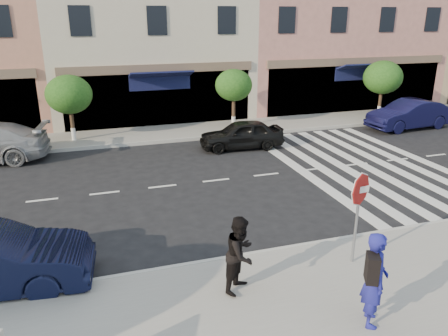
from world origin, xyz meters
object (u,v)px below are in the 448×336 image
car_far_right (409,114)px  car_far_mid (241,134)px  walker (241,254)px  photographer (375,279)px  stop_sign (360,198)px

car_far_right → car_far_mid: bearing=-90.7°
walker → car_far_mid: bearing=26.4°
photographer → car_far_mid: bearing=19.0°
photographer → walker: size_ratio=1.12×
stop_sign → photographer: 2.31m
walker → car_far_right: walker is taller
walker → car_far_mid: (3.79, 10.42, -0.36)m
walker → stop_sign: bearing=-39.8°
car_far_mid → car_far_right: 9.77m
walker → photographer: bearing=-85.2°
stop_sign → photographer: (-0.93, -1.99, -0.72)m
car_far_mid → car_far_right: car_far_right is taller
photographer → car_far_right: size_ratio=0.41×
stop_sign → walker: size_ratio=1.34×
photographer → car_far_mid: size_ratio=0.51×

